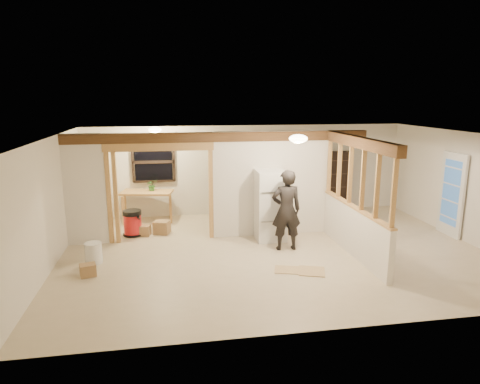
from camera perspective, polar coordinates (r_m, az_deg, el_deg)
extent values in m
cube|color=beige|center=(9.39, 4.64, -7.91)|extent=(9.00, 6.50, 0.01)
cube|color=white|center=(8.83, 4.93, 7.51)|extent=(9.00, 6.50, 0.01)
cube|color=silver|center=(12.14, 0.97, 2.98)|extent=(9.00, 0.01, 2.50)
cube|color=silver|center=(6.06, 12.49, -7.24)|extent=(9.00, 0.01, 2.50)
cube|color=silver|center=(9.04, -24.05, -1.47)|extent=(0.01, 6.50, 2.50)
cube|color=silver|center=(11.03, 28.06, 0.51)|extent=(0.01, 6.50, 2.50)
cube|color=silver|center=(10.09, -19.95, 0.24)|extent=(0.90, 0.12, 2.50)
cube|color=silver|center=(10.21, 4.20, 1.11)|extent=(2.80, 0.12, 2.50)
cube|color=tan|center=(9.95, -10.51, -0.25)|extent=(2.46, 0.14, 2.20)
cube|color=brown|center=(9.83, -2.56, 7.35)|extent=(7.00, 0.18, 0.22)
cube|color=brown|center=(9.01, 15.53, 6.43)|extent=(0.18, 3.30, 0.22)
cube|color=silver|center=(9.38, 14.86, -5.05)|extent=(0.12, 3.20, 1.00)
cube|color=tan|center=(9.11, 15.27, 1.93)|extent=(0.14, 3.20, 1.32)
cube|color=black|center=(11.81, -11.47, 3.94)|extent=(1.12, 0.10, 1.10)
cube|color=white|center=(11.34, 26.40, -0.32)|extent=(0.12, 0.86, 2.00)
ellipsoid|color=#FFEABF|center=(8.44, 7.78, 7.07)|extent=(0.36, 0.36, 0.16)
ellipsoid|color=#FFEABF|center=(10.84, -11.27, 8.14)|extent=(0.32, 0.32, 0.14)
ellipsoid|color=#FFD88C|center=(10.17, -8.46, 6.27)|extent=(0.07, 0.07, 0.07)
cube|color=silver|center=(9.92, 4.09, -1.80)|extent=(0.67, 0.65, 1.64)
imported|color=black|center=(9.27, 6.19, -2.41)|extent=(0.65, 0.43, 1.77)
cube|color=tan|center=(11.67, -12.24, -1.88)|extent=(1.43, 0.92, 0.83)
imported|color=#2E6C2B|center=(11.59, -11.65, 0.93)|extent=(0.34, 0.32, 0.31)
cylinder|color=red|center=(10.61, -14.13, -3.99)|extent=(0.60, 0.60, 0.63)
cube|color=black|center=(12.73, 12.65, 1.39)|extent=(0.87, 0.29, 1.74)
cylinder|color=silver|center=(9.14, -18.94, -7.70)|extent=(0.37, 0.37, 0.43)
cube|color=#9D774B|center=(10.66, -10.38, -4.64)|extent=(0.45, 0.42, 0.31)
cube|color=#9D774B|center=(10.61, -12.59, -5.01)|extent=(0.31, 0.31, 0.24)
cube|color=#9D774B|center=(8.58, -19.62, -9.78)|extent=(0.33, 0.30, 0.23)
cube|color=tan|center=(8.43, 9.54, -10.38)|extent=(0.62, 0.62, 0.02)
cube|color=tan|center=(8.44, 6.32, -10.27)|extent=(0.58, 0.51, 0.02)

